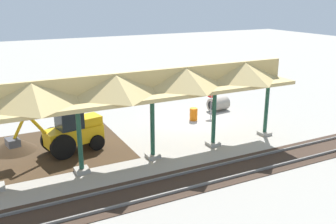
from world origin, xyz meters
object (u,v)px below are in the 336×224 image
Objects in this scene: concrete_pipe at (218,104)px; stop_sign at (211,96)px; traffic_barrel at (194,114)px; backhoe at (71,131)px.

stop_sign is at bearing 33.85° from concrete_pipe.
concrete_pipe reaches higher than traffic_barrel.
traffic_barrel is at bearing 22.66° from concrete_pipe.
stop_sign is 2.35× the size of traffic_barrel.
stop_sign is at bearing -166.47° from traffic_barrel.
concrete_pipe is (-1.23, -0.82, -0.99)m from stop_sign.
concrete_pipe is 3.23m from traffic_barrel.
backhoe is 5.92× the size of traffic_barrel.
backhoe reaches higher than concrete_pipe.
backhoe is 9.30m from traffic_barrel.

